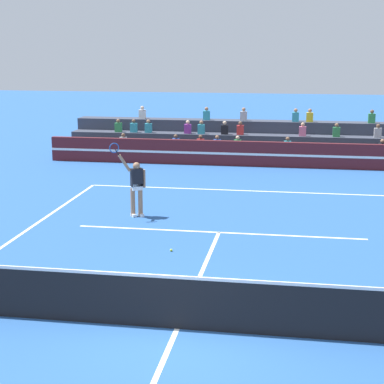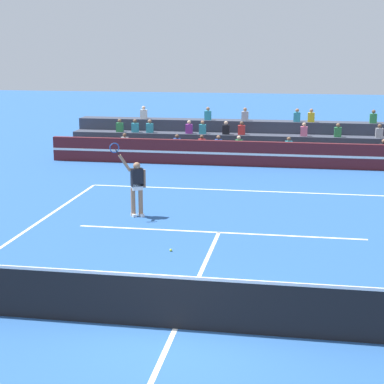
% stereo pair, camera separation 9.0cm
% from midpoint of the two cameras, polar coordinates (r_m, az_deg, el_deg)
% --- Properties ---
extents(ground_plane, '(120.00, 120.00, 0.00)m').
position_cam_midpoint_polar(ground_plane, '(12.35, -1.54, -12.06)').
color(ground_plane, '#285699').
extents(court_lines, '(11.10, 23.90, 0.01)m').
position_cam_midpoint_polar(court_lines, '(12.35, -1.54, -12.04)').
color(court_lines, white).
rests_on(court_lines, ground).
extents(tennis_net, '(12.00, 0.10, 1.10)m').
position_cam_midpoint_polar(tennis_net, '(12.13, -1.56, -9.73)').
color(tennis_net, '#2D6B38').
rests_on(tennis_net, ground).
extents(sponsor_banner_wall, '(18.00, 0.26, 1.10)m').
position_cam_midpoint_polar(sponsor_banner_wall, '(28.26, 4.91, 3.41)').
color(sponsor_banner_wall, '#51191E').
rests_on(sponsor_banner_wall, ground).
extents(bleacher_stand, '(17.44, 2.85, 2.28)m').
position_cam_midpoint_polar(bleacher_stand, '(30.73, 5.31, 4.37)').
color(bleacher_stand, '#383D4C').
rests_on(bleacher_stand, ground).
extents(tennis_player, '(1.01, 0.70, 2.41)m').
position_cam_midpoint_polar(tennis_player, '(19.85, -5.13, 0.59)').
color(tennis_player, '#9E7051').
rests_on(tennis_player, ground).
extents(tennis_ball, '(0.07, 0.07, 0.07)m').
position_cam_midpoint_polar(tennis_ball, '(16.66, -2.02, -5.19)').
color(tennis_ball, '#C6DB33').
rests_on(tennis_ball, ground).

